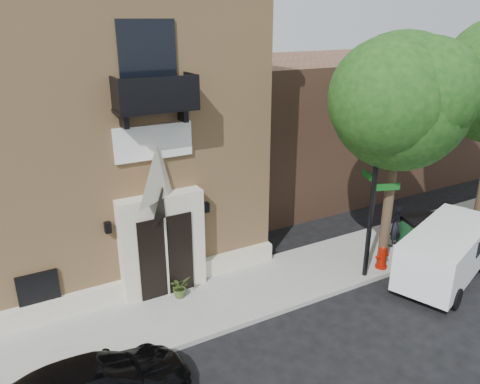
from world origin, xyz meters
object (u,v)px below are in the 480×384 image
at_px(cargo_van, 448,250).
at_px(pedestrian_near, 395,226).
at_px(street_sign, 374,190).
at_px(fire_hydrant, 382,256).
at_px(dumpster, 426,232).

bearing_deg(cargo_van, pedestrian_near, 68.20).
bearing_deg(pedestrian_near, street_sign, 9.38).
relative_size(fire_hydrant, dumpster, 0.44).
xyz_separation_m(cargo_van, fire_hydrant, (-1.53, 1.34, -0.44)).
bearing_deg(dumpster, street_sign, -157.90).
bearing_deg(street_sign, dumpster, 27.06).
xyz_separation_m(street_sign, dumpster, (3.40, 0.43, -2.42)).
bearing_deg(fire_hydrant, street_sign, -174.97).
distance_m(fire_hydrant, dumpster, 2.62).
bearing_deg(dumpster, pedestrian_near, 162.71).
bearing_deg(pedestrian_near, fire_hydrant, 17.25).
relative_size(street_sign, dumpster, 3.00).
height_order(fire_hydrant, pedestrian_near, pedestrian_near).
bearing_deg(pedestrian_near, cargo_van, 73.95).
height_order(street_sign, fire_hydrant, street_sign).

